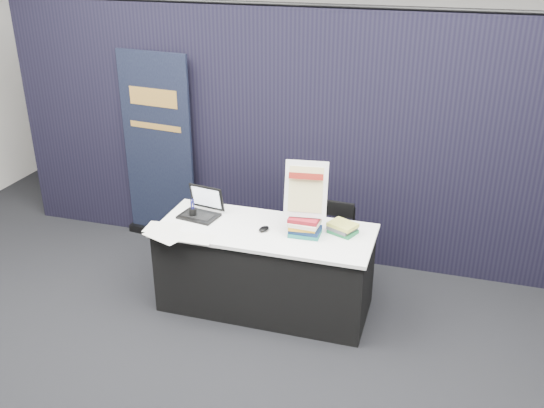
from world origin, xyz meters
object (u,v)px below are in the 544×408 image
at_px(info_sign, 306,190).
at_px(stacking_chair, 331,243).
at_px(book_stack_short, 344,228).
at_px(book_stack_tall, 304,226).
at_px(display_table, 265,268).
at_px(pullup_banner, 159,160).
at_px(laptop, 201,209).

xyz_separation_m(info_sign, stacking_chair, (0.13, 0.46, -0.69)).
bearing_deg(book_stack_short, book_stack_tall, -156.28).
bearing_deg(display_table, book_stack_tall, -0.71).
distance_m(book_stack_tall, book_stack_short, 0.33).
bearing_deg(pullup_banner, display_table, -26.52).
xyz_separation_m(display_table, laptop, (-0.62, 0.09, 0.43)).
height_order(display_table, info_sign, info_sign).
distance_m(display_table, pullup_banner, 1.79).
height_order(book_stack_tall, pullup_banner, pullup_banner).
distance_m(book_stack_short, stacking_chair, 0.53).
distance_m(display_table, info_sign, 0.83).
bearing_deg(info_sign, pullup_banner, 145.34).
height_order(laptop, book_stack_tall, laptop).
xyz_separation_m(display_table, book_stack_tall, (0.33, -0.00, 0.46)).
distance_m(book_stack_tall, info_sign, 0.31).
bearing_deg(display_table, info_sign, 4.55).
relative_size(info_sign, pullup_banner, 0.24).
distance_m(display_table, laptop, 0.76).
bearing_deg(stacking_chair, info_sign, -103.08).
relative_size(display_table, laptop, 5.04).
height_order(display_table, book_stack_tall, book_stack_tall).
relative_size(book_stack_tall, pullup_banner, 0.12).
bearing_deg(book_stack_short, laptop, -178.47).
bearing_deg(pullup_banner, info_sign, -20.63).
distance_m(laptop, pullup_banner, 1.19).
bearing_deg(pullup_banner, stacking_chair, -6.85).
xyz_separation_m(display_table, info_sign, (0.33, 0.03, 0.76)).
bearing_deg(stacking_chair, pullup_banner, 169.45).
xyz_separation_m(laptop, book_stack_tall, (0.95, -0.10, 0.02)).
xyz_separation_m(book_stack_short, stacking_chair, (-0.17, 0.36, -0.35)).
height_order(book_stack_tall, info_sign, info_sign).
relative_size(book_stack_tall, book_stack_short, 0.92).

